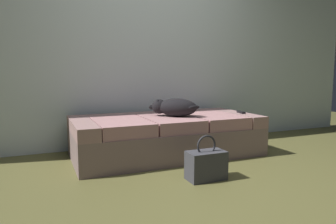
{
  "coord_description": "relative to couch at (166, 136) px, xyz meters",
  "views": [
    {
      "loc": [
        -1.27,
        -1.97,
        0.88
      ],
      "look_at": [
        0.0,
        1.01,
        0.47
      ],
      "focal_mm": 33.0,
      "sensor_mm": 36.0,
      "label": 1
    }
  ],
  "objects": [
    {
      "name": "ground_plane",
      "position": [
        0.0,
        -1.06,
        -0.21
      ],
      "size": [
        10.0,
        10.0,
        0.0
      ],
      "primitive_type": "plane",
      "color": "brown"
    },
    {
      "name": "back_wall",
      "position": [
        0.0,
        0.62,
        1.19
      ],
      "size": [
        6.4,
        0.1,
        2.8
      ],
      "primitive_type": "cube",
      "color": "silver",
      "rests_on": "ground"
    },
    {
      "name": "couch",
      "position": [
        0.0,
        0.0,
        0.0
      ],
      "size": [
        1.97,
        0.95,
        0.42
      ],
      "color": "slate",
      "rests_on": "ground"
    },
    {
      "name": "dog_dark",
      "position": [
        0.07,
        -0.05,
        0.31
      ],
      "size": [
        0.51,
        0.45,
        0.19
      ],
      "color": "black",
      "rests_on": "couch"
    },
    {
      "name": "tv_remote",
      "position": [
        0.89,
        -0.12,
        0.22
      ],
      "size": [
        0.07,
        0.16,
        0.02
      ],
      "primitive_type": "cube",
      "rotation": [
        0.0,
        0.0,
        -0.21
      ],
      "color": "black",
      "rests_on": "couch"
    },
    {
      "name": "handbag",
      "position": [
        -0.0,
        -0.86,
        -0.08
      ],
      "size": [
        0.32,
        0.18,
        0.38
      ],
      "color": "#3B3B42",
      "rests_on": "ground"
    }
  ]
}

